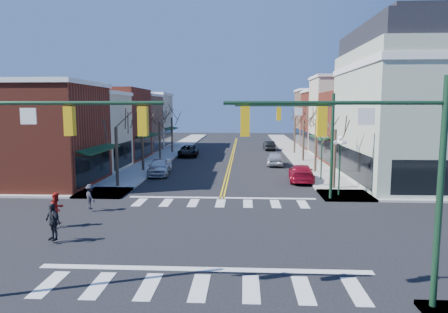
# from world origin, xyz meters

# --- Properties ---
(ground) EXTENTS (160.00, 160.00, 0.00)m
(ground) POSITION_xyz_m (0.00, 0.00, 0.00)
(ground) COLOR black
(ground) RESTS_ON ground
(sidewalk_left) EXTENTS (3.50, 70.00, 0.15)m
(sidewalk_left) POSITION_xyz_m (-8.75, 20.00, 0.07)
(sidewalk_left) COLOR #9E9B93
(sidewalk_left) RESTS_ON ground
(sidewalk_right) EXTENTS (3.50, 70.00, 0.15)m
(sidewalk_right) POSITION_xyz_m (8.75, 20.00, 0.07)
(sidewalk_right) COLOR #9E9B93
(sidewalk_right) RESTS_ON ground
(bldg_left_brick_a) EXTENTS (10.00, 8.50, 8.00)m
(bldg_left_brick_a) POSITION_xyz_m (-15.50, 11.75, 4.00)
(bldg_left_brick_a) COLOR maroon
(bldg_left_brick_a) RESTS_ON ground
(bldg_left_stucco_a) EXTENTS (10.00, 7.00, 7.50)m
(bldg_left_stucco_a) POSITION_xyz_m (-15.50, 19.50, 3.75)
(bldg_left_stucco_a) COLOR beige
(bldg_left_stucco_a) RESTS_ON ground
(bldg_left_brick_b) EXTENTS (10.00, 9.00, 8.50)m
(bldg_left_brick_b) POSITION_xyz_m (-15.50, 27.50, 4.25)
(bldg_left_brick_b) COLOR maroon
(bldg_left_brick_b) RESTS_ON ground
(bldg_left_tan) EXTENTS (10.00, 7.50, 7.80)m
(bldg_left_tan) POSITION_xyz_m (-15.50, 35.75, 3.90)
(bldg_left_tan) COLOR #8B644C
(bldg_left_tan) RESTS_ON ground
(bldg_left_stucco_b) EXTENTS (10.00, 8.00, 8.20)m
(bldg_left_stucco_b) POSITION_xyz_m (-15.50, 43.50, 4.10)
(bldg_left_stucco_b) COLOR beige
(bldg_left_stucco_b) RESTS_ON ground
(bldg_right_brick_a) EXTENTS (10.00, 8.50, 8.00)m
(bldg_right_brick_a) POSITION_xyz_m (15.50, 25.75, 4.00)
(bldg_right_brick_a) COLOR maroon
(bldg_right_brick_a) RESTS_ON ground
(bldg_right_stucco) EXTENTS (10.00, 7.00, 10.00)m
(bldg_right_stucco) POSITION_xyz_m (15.50, 33.50, 5.00)
(bldg_right_stucco) COLOR beige
(bldg_right_stucco) RESTS_ON ground
(bldg_right_brick_b) EXTENTS (10.00, 8.00, 8.50)m
(bldg_right_brick_b) POSITION_xyz_m (15.50, 41.00, 4.25)
(bldg_right_brick_b) COLOR maroon
(bldg_right_brick_b) RESTS_ON ground
(bldg_right_tan) EXTENTS (10.00, 8.00, 9.00)m
(bldg_right_tan) POSITION_xyz_m (15.50, 49.00, 4.50)
(bldg_right_tan) COLOR #8B644C
(bldg_right_tan) RESTS_ON ground
(victorian_corner) EXTENTS (12.25, 14.25, 13.30)m
(victorian_corner) POSITION_xyz_m (16.50, 14.50, 6.66)
(victorian_corner) COLOR #A7B69E
(victorian_corner) RESTS_ON ground
(traffic_mast_near_left) EXTENTS (6.60, 0.28, 7.20)m
(traffic_mast_near_left) POSITION_xyz_m (-5.55, -7.40, 4.71)
(traffic_mast_near_left) COLOR #14331E
(traffic_mast_near_left) RESTS_ON ground
(traffic_mast_near_right) EXTENTS (6.60, 0.28, 7.20)m
(traffic_mast_near_right) POSITION_xyz_m (5.55, -7.40, 4.71)
(traffic_mast_near_right) COLOR #14331E
(traffic_mast_near_right) RESTS_ON ground
(traffic_mast_far_right) EXTENTS (6.60, 0.28, 7.20)m
(traffic_mast_far_right) POSITION_xyz_m (5.55, 7.40, 4.71)
(traffic_mast_far_right) COLOR #14331E
(traffic_mast_far_right) RESTS_ON ground
(lamppost_corner) EXTENTS (0.36, 0.36, 4.33)m
(lamppost_corner) POSITION_xyz_m (8.20, 8.50, 2.96)
(lamppost_corner) COLOR #14331E
(lamppost_corner) RESTS_ON ground
(lamppost_midblock) EXTENTS (0.36, 0.36, 4.33)m
(lamppost_midblock) POSITION_xyz_m (8.20, 15.00, 2.96)
(lamppost_midblock) COLOR #14331E
(lamppost_midblock) RESTS_ON ground
(tree_left_a) EXTENTS (0.24, 0.24, 4.76)m
(tree_left_a) POSITION_xyz_m (-8.40, 11.00, 2.38)
(tree_left_a) COLOR #382B21
(tree_left_a) RESTS_ON ground
(tree_left_b) EXTENTS (0.24, 0.24, 5.04)m
(tree_left_b) POSITION_xyz_m (-8.40, 19.00, 2.52)
(tree_left_b) COLOR #382B21
(tree_left_b) RESTS_ON ground
(tree_left_c) EXTENTS (0.24, 0.24, 4.55)m
(tree_left_c) POSITION_xyz_m (-8.40, 27.00, 2.27)
(tree_left_c) COLOR #382B21
(tree_left_c) RESTS_ON ground
(tree_left_d) EXTENTS (0.24, 0.24, 4.90)m
(tree_left_d) POSITION_xyz_m (-8.40, 35.00, 2.45)
(tree_left_d) COLOR #382B21
(tree_left_d) RESTS_ON ground
(tree_right_a) EXTENTS (0.24, 0.24, 4.62)m
(tree_right_a) POSITION_xyz_m (8.40, 11.00, 2.31)
(tree_right_a) COLOR #382B21
(tree_right_a) RESTS_ON ground
(tree_right_b) EXTENTS (0.24, 0.24, 5.18)m
(tree_right_b) POSITION_xyz_m (8.40, 19.00, 2.59)
(tree_right_b) COLOR #382B21
(tree_right_b) RESTS_ON ground
(tree_right_c) EXTENTS (0.24, 0.24, 4.83)m
(tree_right_c) POSITION_xyz_m (8.40, 27.00, 2.42)
(tree_right_c) COLOR #382B21
(tree_right_c) RESTS_ON ground
(tree_right_d) EXTENTS (0.24, 0.24, 4.97)m
(tree_right_d) POSITION_xyz_m (8.40, 35.00, 2.48)
(tree_right_d) COLOR #382B21
(tree_right_d) RESTS_ON ground
(car_left_near) EXTENTS (2.29, 4.79, 1.58)m
(car_left_near) POSITION_xyz_m (-6.34, 16.85, 0.79)
(car_left_near) COLOR silver
(car_left_near) RESTS_ON ground
(car_left_mid) EXTENTS (1.52, 4.05, 1.32)m
(car_left_mid) POSITION_xyz_m (-6.40, 18.00, 0.66)
(car_left_mid) COLOR silver
(car_left_mid) RESTS_ON ground
(car_left_far) EXTENTS (2.58, 5.22, 1.42)m
(car_left_far) POSITION_xyz_m (-5.62, 31.28, 0.71)
(car_left_far) COLOR black
(car_left_far) RESTS_ON ground
(car_right_near) EXTENTS (2.43, 5.14, 1.45)m
(car_right_near) POSITION_xyz_m (6.40, 14.34, 0.72)
(car_right_near) COLOR maroon
(car_right_near) RESTS_ON ground
(car_right_mid) EXTENTS (2.07, 4.53, 1.51)m
(car_right_mid) POSITION_xyz_m (4.90, 23.73, 0.75)
(car_right_mid) COLOR silver
(car_right_mid) RESTS_ON ground
(car_right_far) EXTENTS (1.70, 4.22, 1.36)m
(car_right_far) POSITION_xyz_m (5.22, 39.60, 0.68)
(car_right_far) COLOR black
(car_right_far) RESTS_ON ground
(pedestrian_red_b) EXTENTS (0.90, 1.01, 1.72)m
(pedestrian_red_b) POSITION_xyz_m (-8.24, 0.47, 1.01)
(pedestrian_red_b) COLOR #A81812
(pedestrian_red_b) RESTS_ON sidewalk_left
(pedestrian_dark_a) EXTENTS (1.09, 0.89, 1.74)m
(pedestrian_dark_a) POSITION_xyz_m (-7.30, -1.91, 1.02)
(pedestrian_dark_a) COLOR black
(pedestrian_dark_a) RESTS_ON sidewalk_left
(pedestrian_dark_b) EXTENTS (1.09, 1.10, 1.52)m
(pedestrian_dark_b) POSITION_xyz_m (-7.75, 3.76, 0.91)
(pedestrian_dark_b) COLOR #23222A
(pedestrian_dark_b) RESTS_ON sidewalk_left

